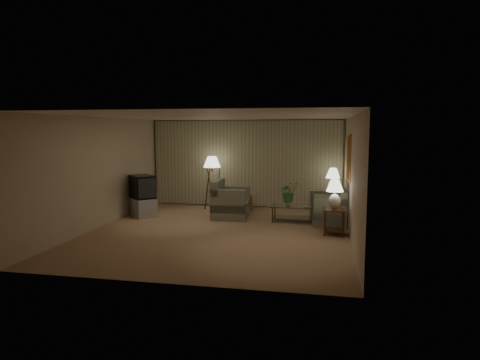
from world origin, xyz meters
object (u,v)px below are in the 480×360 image
object	(u,v)px
side_table_near	(334,217)
tv_cabinet	(143,207)
armchair	(231,203)
table_lamp_near	(335,191)
side_table_far	(332,199)
table_lamp_far	(333,178)
ottoman	(242,203)
vase	(289,203)
crt_tv	(142,187)
coffee_table	(294,211)
sofa	(327,208)
floor_lamp	(212,181)

from	to	relation	value
side_table_near	tv_cabinet	xyz separation A→B (m)	(-5.20, 1.17, -0.16)
armchair	table_lamp_near	size ratio (longest dim) A/B	1.51
side_table_far	table_lamp_far	bearing A→B (deg)	-63.43
ottoman	vase	size ratio (longest dim) A/B	4.25
table_lamp_near	tv_cabinet	distance (m)	5.38
ottoman	crt_tv	bearing A→B (deg)	-151.31
side_table_near	table_lamp_near	xyz separation A→B (m)	(-0.00, -0.00, 0.59)
coffee_table	tv_cabinet	xyz separation A→B (m)	(-4.21, -0.08, -0.03)
sofa	side_table_far	xyz separation A→B (m)	(0.15, 1.25, 0.05)
vase	ottoman	bearing A→B (deg)	139.17
floor_lamp	vase	distance (m)	2.81
floor_lamp	table_lamp_far	bearing A→B (deg)	-0.14
floor_lamp	ottoman	xyz separation A→B (m)	(0.92, -0.05, -0.62)
table_lamp_far	floor_lamp	xyz separation A→B (m)	(-3.58, 0.01, -0.18)
sofa	vase	xyz separation A→B (m)	(-0.99, -0.10, 0.13)
sofa	crt_tv	world-z (taller)	crt_tv
table_lamp_near	coffee_table	xyz separation A→B (m)	(-0.99, 1.25, -0.72)
coffee_table	ottoman	bearing A→B (deg)	141.82
crt_tv	ottoman	bearing A→B (deg)	75.06
floor_lamp	table_lamp_near	bearing A→B (deg)	-36.09
table_lamp_near	armchair	bearing A→B (deg)	153.95
sofa	ottoman	distance (m)	2.79
sofa	coffee_table	bearing A→B (deg)	-88.75
side_table_far	sofa	bearing A→B (deg)	-96.84
side_table_far	vase	world-z (taller)	side_table_far
coffee_table	sofa	bearing A→B (deg)	6.75
sofa	ottoman	bearing A→B (deg)	-121.22
floor_lamp	ottoman	world-z (taller)	floor_lamp
side_table_far	ottoman	bearing A→B (deg)	-179.08
side_table_near	crt_tv	xyz separation A→B (m)	(-5.20, 1.17, 0.41)
side_table_near	floor_lamp	xyz separation A→B (m)	(-3.58, 2.61, 0.43)
sofa	table_lamp_near	bearing A→B (deg)	0.84
armchair	ottoman	xyz separation A→B (m)	(0.06, 1.23, -0.19)
coffee_table	floor_lamp	distance (m)	2.97
side_table_far	vase	xyz separation A→B (m)	(-1.14, -1.35, 0.09)
crt_tv	vase	xyz separation A→B (m)	(4.06, 0.08, -0.33)
table_lamp_near	coffee_table	size ratio (longest dim) A/B	0.55
side_table_far	tv_cabinet	world-z (taller)	side_table_far
table_lamp_near	table_lamp_far	size ratio (longest dim) A/B	0.96
coffee_table	side_table_far	bearing A→B (deg)	53.62
sofa	tv_cabinet	size ratio (longest dim) A/B	1.77
table_lamp_far	vase	world-z (taller)	table_lamp_far
tv_cabinet	vase	distance (m)	4.06
side_table_near	tv_cabinet	bearing A→B (deg)	167.37
armchair	table_lamp_far	bearing A→B (deg)	-66.46
armchair	table_lamp_far	distance (m)	3.06
coffee_table	tv_cabinet	distance (m)	4.21
floor_lamp	tv_cabinet	bearing A→B (deg)	-138.34
sofa	floor_lamp	xyz separation A→B (m)	(-3.43, 1.26, 0.48)
armchair	vase	xyz separation A→B (m)	(1.58, -0.08, 0.08)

